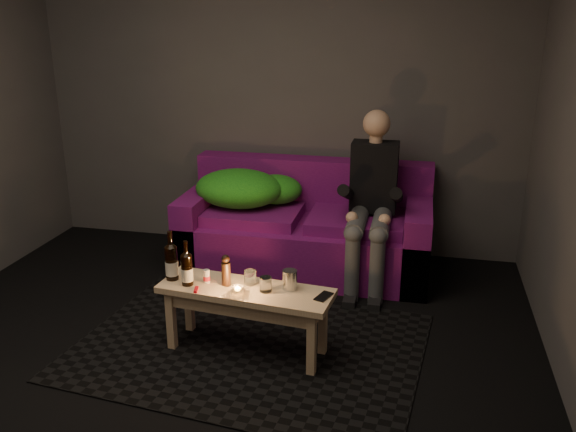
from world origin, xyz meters
name	(u,v)px	position (x,y,z in m)	size (l,w,h in m)	color
floor	(181,392)	(0.00, 0.00, 0.00)	(4.50, 4.50, 0.00)	black
room	(197,73)	(0.00, 0.47, 1.64)	(4.50, 4.50, 4.50)	silver
rug	(249,346)	(0.23, 0.53, 0.00)	(2.06, 1.49, 0.01)	black
sofa	(306,231)	(0.34, 1.82, 0.30)	(1.91, 0.86, 0.82)	#680D67
green_blanket	(246,189)	(-0.15, 1.81, 0.62)	(0.84, 0.57, 0.29)	#16791A
person	(372,197)	(0.85, 1.66, 0.66)	(0.34, 0.79, 1.27)	black
coffee_table	(246,299)	(0.23, 0.48, 0.35)	(1.06, 0.43, 0.42)	#DFB482
beer_bottle_a	(171,262)	(-0.23, 0.50, 0.53)	(0.08, 0.08, 0.30)	black
beer_bottle_b	(187,269)	(-0.11, 0.45, 0.52)	(0.07, 0.07, 0.28)	black
salt_shaker	(207,276)	(-0.01, 0.50, 0.46)	(0.04, 0.04, 0.08)	silver
pepper_mill	(226,274)	(0.11, 0.49, 0.49)	(0.05, 0.05, 0.14)	black
tumbler_back	(250,277)	(0.25, 0.53, 0.46)	(0.07, 0.07, 0.09)	white
tealight	(238,290)	(0.21, 0.39, 0.45)	(0.07, 0.07, 0.05)	white
tumbler_front	(266,284)	(0.36, 0.46, 0.46)	(0.07, 0.07, 0.09)	white
steel_cup	(290,280)	(0.49, 0.52, 0.48)	(0.09, 0.09, 0.12)	#B5B8BC
smartphone	(324,296)	(0.70, 0.46, 0.42)	(0.06, 0.13, 0.01)	black
red_lighter	(196,290)	(-0.04, 0.38, 0.43)	(0.02, 0.07, 0.01)	red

